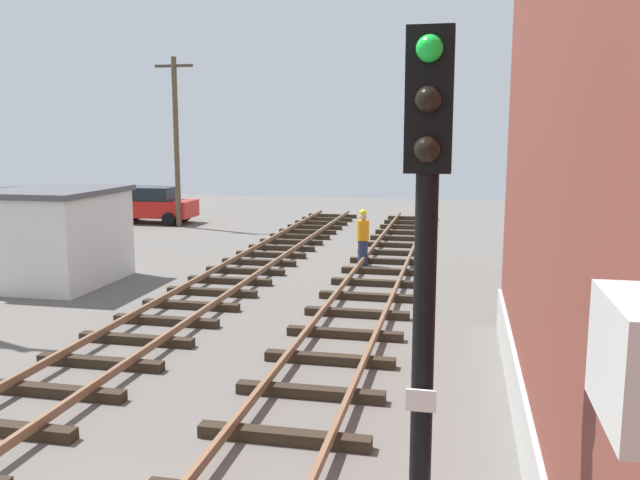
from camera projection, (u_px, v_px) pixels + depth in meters
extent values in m
cube|color=#2D2319|center=(284.00, 437.00, 9.42)|extent=(2.50, 0.24, 0.18)
cube|color=#2D2319|center=(310.00, 392.00, 11.03)|extent=(2.50, 0.24, 0.18)
cube|color=#2D2319|center=(330.00, 359.00, 12.64)|extent=(2.50, 0.24, 0.18)
cube|color=#2D2319|center=(345.00, 334.00, 14.26)|extent=(2.50, 0.24, 0.18)
cube|color=#2D2319|center=(357.00, 313.00, 15.87)|extent=(2.50, 0.24, 0.18)
cube|color=#2D2319|center=(367.00, 297.00, 17.48)|extent=(2.50, 0.24, 0.18)
cube|color=#2D2319|center=(375.00, 283.00, 19.09)|extent=(2.50, 0.24, 0.18)
cube|color=#2D2319|center=(382.00, 271.00, 20.70)|extent=(2.50, 0.24, 0.18)
cube|color=#2D2319|center=(388.00, 261.00, 22.32)|extent=(2.50, 0.24, 0.18)
cube|color=#2D2319|center=(393.00, 253.00, 23.93)|extent=(2.50, 0.24, 0.18)
cube|color=#2D2319|center=(397.00, 245.00, 25.54)|extent=(2.50, 0.24, 0.18)
cube|color=#2D2319|center=(401.00, 238.00, 27.15)|extent=(2.50, 0.24, 0.18)
cube|color=#2D2319|center=(405.00, 233.00, 28.76)|extent=(2.50, 0.24, 0.18)
cube|color=#2D2319|center=(408.00, 227.00, 30.37)|extent=(2.50, 0.24, 0.18)
cube|color=#2D2319|center=(410.00, 222.00, 31.99)|extent=(2.50, 0.24, 0.18)
cube|color=#2D2319|center=(413.00, 218.00, 33.60)|extent=(2.50, 0.24, 0.18)
cube|color=#2D2319|center=(55.00, 391.00, 11.08)|extent=(2.50, 0.24, 0.18)
cube|color=#2D2319|center=(100.00, 363.00, 12.46)|extent=(2.50, 0.24, 0.18)
cube|color=#2D2319|center=(136.00, 340.00, 13.84)|extent=(2.50, 0.24, 0.18)
cube|color=#2D2319|center=(166.00, 321.00, 15.22)|extent=(2.50, 0.24, 0.18)
cube|color=#2D2319|center=(191.00, 305.00, 16.60)|extent=(2.50, 0.24, 0.18)
cube|color=#2D2319|center=(212.00, 292.00, 17.98)|extent=(2.50, 0.24, 0.18)
cube|color=#2D2319|center=(230.00, 281.00, 19.37)|extent=(2.50, 0.24, 0.18)
cube|color=#2D2319|center=(245.00, 271.00, 20.75)|extent=(2.50, 0.24, 0.18)
cube|color=#2D2319|center=(259.00, 262.00, 22.13)|extent=(2.50, 0.24, 0.18)
cube|color=#2D2319|center=(271.00, 255.00, 23.51)|extent=(2.50, 0.24, 0.18)
cube|color=#2D2319|center=(282.00, 248.00, 24.89)|extent=(2.50, 0.24, 0.18)
cube|color=#2D2319|center=(291.00, 242.00, 26.27)|extent=(2.50, 0.24, 0.18)
cube|color=#2D2319|center=(300.00, 236.00, 27.66)|extent=(2.50, 0.24, 0.18)
cube|color=#2D2319|center=(308.00, 232.00, 29.04)|extent=(2.50, 0.24, 0.18)
cube|color=#2D2319|center=(315.00, 227.00, 30.42)|extent=(2.50, 0.24, 0.18)
cube|color=#2D2319|center=(321.00, 223.00, 31.80)|extent=(2.50, 0.24, 0.18)
cube|color=#2D2319|center=(327.00, 219.00, 33.18)|extent=(2.50, 0.24, 0.18)
cube|color=#2D2319|center=(332.00, 216.00, 34.56)|extent=(2.50, 0.24, 0.18)
cylinder|color=black|center=(421.00, 417.00, 5.51)|extent=(0.18, 0.18, 4.01)
cube|color=black|center=(429.00, 101.00, 5.10)|extent=(0.36, 0.24, 1.10)
sphere|color=#19E53F|center=(430.00, 48.00, 4.87)|extent=(0.20, 0.20, 0.20)
sphere|color=black|center=(428.00, 100.00, 4.93)|extent=(0.20, 0.20, 0.20)
sphere|color=black|center=(427.00, 150.00, 4.99)|extent=(0.20, 0.20, 0.20)
cube|color=white|center=(421.00, 400.00, 5.34)|extent=(0.24, 0.03, 0.18)
cube|color=silver|center=(59.00, 239.00, 19.25)|extent=(2.80, 3.60, 2.60)
cube|color=#4C4C51|center=(56.00, 191.00, 19.03)|extent=(3.00, 3.80, 0.16)
cube|color=brown|center=(16.00, 248.00, 19.58)|extent=(0.06, 0.90, 2.00)
cube|color=red|center=(152.00, 208.00, 32.41)|extent=(4.20, 1.80, 0.80)
cube|color=#1E232D|center=(151.00, 193.00, 32.29)|extent=(2.31, 1.66, 0.64)
cylinder|color=black|center=(184.00, 215.00, 33.07)|extent=(0.64, 0.24, 0.64)
cylinder|color=black|center=(169.00, 219.00, 31.33)|extent=(0.64, 0.24, 0.64)
cylinder|color=black|center=(136.00, 214.00, 33.61)|extent=(0.64, 0.24, 0.64)
cylinder|color=black|center=(118.00, 218.00, 31.87)|extent=(0.64, 0.24, 0.64)
cylinder|color=black|center=(14.00, 240.00, 25.21)|extent=(0.64, 0.24, 0.64)
cube|color=silver|center=(23.00, 209.00, 31.89)|extent=(4.20, 1.80, 0.80)
cube|color=#1E232D|center=(22.00, 194.00, 31.77)|extent=(2.31, 1.66, 0.64)
cylinder|color=black|center=(59.00, 216.00, 32.55)|extent=(0.64, 0.24, 0.64)
cylinder|color=black|center=(37.00, 221.00, 30.81)|extent=(0.64, 0.24, 0.64)
cylinder|color=black|center=(12.00, 215.00, 33.09)|extent=(0.64, 0.24, 0.64)
cylinder|color=brown|center=(176.00, 143.00, 30.64)|extent=(0.24, 0.24, 7.72)
cube|color=#4C3D2D|center=(174.00, 66.00, 30.10)|extent=(1.80, 0.12, 0.12)
cylinder|color=#262D4C|center=(363.00, 253.00, 21.97)|extent=(0.32, 0.32, 0.85)
cylinder|color=orange|center=(363.00, 230.00, 21.85)|extent=(0.40, 0.40, 0.65)
sphere|color=tan|center=(363.00, 217.00, 21.78)|extent=(0.24, 0.24, 0.24)
sphere|color=yellow|center=(363.00, 213.00, 21.76)|extent=(0.22, 0.22, 0.22)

